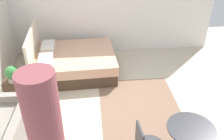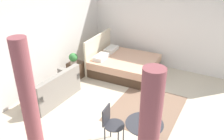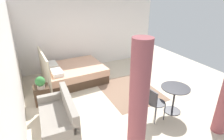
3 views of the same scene
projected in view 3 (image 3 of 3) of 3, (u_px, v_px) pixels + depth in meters
The scene contains 11 objects.
ground_plane at pixel (121, 93), 5.85m from camera, with size 8.43×8.72×0.02m, color beige.
wall_back at pixel (11, 69), 4.15m from camera, with size 8.43×0.12×2.74m, color silver.
wall_right at pixel (90, 33), 7.52m from camera, with size 0.12×5.72×2.74m, color silver.
area_rug at pixel (130, 91), 5.96m from camera, with size 2.03×1.65×0.01m, color #7F604C.
bed at pixel (73, 73), 6.52m from camera, with size 1.79×2.08×1.18m.
couch at pixel (59, 119), 4.23m from camera, with size 1.58×0.78×0.82m.
nightstand at pixel (42, 95), 5.25m from camera, with size 0.43×0.43×0.51m.
potted_plant at pixel (40, 82), 4.99m from camera, with size 0.27×0.27×0.36m.
balcony_table at pixel (175, 95), 4.77m from camera, with size 0.73×0.73×0.73m.
cafe_chair_near_window at pixel (154, 102), 4.42m from camera, with size 0.46×0.46×0.87m.
curtain_right at pixel (138, 114), 2.89m from camera, with size 0.30×0.30×2.45m.
Camera 3 is at (-4.42, 2.46, 3.03)m, focal length 29.46 mm.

